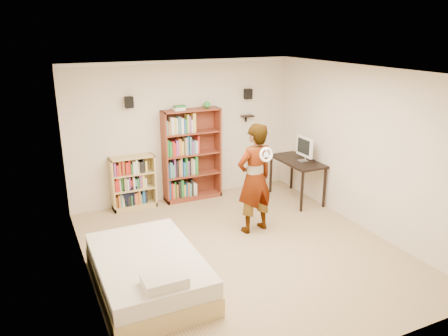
# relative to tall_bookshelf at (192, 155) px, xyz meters

# --- Properties ---
(ground) EXTENTS (4.50, 5.00, 0.01)m
(ground) POSITION_rel_tall_bookshelf_xyz_m (-0.09, -2.33, -0.90)
(ground) COLOR tan
(ground) RESTS_ON ground
(room_shell) EXTENTS (4.52, 5.02, 2.71)m
(room_shell) POSITION_rel_tall_bookshelf_xyz_m (-0.09, -2.33, 0.86)
(room_shell) COLOR beige
(room_shell) RESTS_ON ground
(crown_molding) EXTENTS (4.50, 5.00, 0.06)m
(crown_molding) POSITION_rel_tall_bookshelf_xyz_m (-0.09, -2.33, 1.77)
(crown_molding) COLOR white
(crown_molding) RESTS_ON room_shell
(speaker_left) EXTENTS (0.14, 0.12, 0.20)m
(speaker_left) POSITION_rel_tall_bookshelf_xyz_m (-1.14, 0.07, 1.10)
(speaker_left) COLOR black
(speaker_left) RESTS_ON room_shell
(speaker_right) EXTENTS (0.14, 0.12, 0.20)m
(speaker_right) POSITION_rel_tall_bookshelf_xyz_m (1.26, 0.07, 1.10)
(speaker_right) COLOR black
(speaker_right) RESTS_ON room_shell
(wall_shelf) EXTENTS (0.25, 0.16, 0.02)m
(wall_shelf) POSITION_rel_tall_bookshelf_xyz_m (1.26, 0.08, 0.65)
(wall_shelf) COLOR black
(wall_shelf) RESTS_ON room_shell
(tall_bookshelf) EXTENTS (1.13, 0.33, 1.79)m
(tall_bookshelf) POSITION_rel_tall_bookshelf_xyz_m (0.00, 0.00, 0.00)
(tall_bookshelf) COLOR brown
(tall_bookshelf) RESTS_ON ground
(low_bookshelf) EXTENTS (0.81, 0.30, 1.01)m
(low_bookshelf) POSITION_rel_tall_bookshelf_xyz_m (-1.18, 0.01, -0.39)
(low_bookshelf) COLOR #D5B973
(low_bookshelf) RESTS_ON ground
(computer_desk) EXTENTS (0.60, 1.19, 0.81)m
(computer_desk) POSITION_rel_tall_bookshelf_xyz_m (1.84, -0.93, -0.49)
(computer_desk) COLOR black
(computer_desk) RESTS_ON ground
(imac) EXTENTS (0.10, 0.47, 0.47)m
(imac) POSITION_rel_tall_bookshelf_xyz_m (1.89, -1.03, 0.15)
(imac) COLOR white
(imac) RESTS_ON computer_desk
(daybed) EXTENTS (1.29, 1.99, 0.59)m
(daybed) POSITION_rel_tall_bookshelf_xyz_m (-1.68, -2.71, -0.60)
(daybed) COLOR silver
(daybed) RESTS_ON ground
(person) EXTENTS (0.73, 0.54, 1.84)m
(person) POSITION_rel_tall_bookshelf_xyz_m (0.40, -1.80, 0.02)
(person) COLOR black
(person) RESTS_ON ground
(wii_wheel) EXTENTS (0.23, 0.09, 0.23)m
(wii_wheel) POSITION_rel_tall_bookshelf_xyz_m (0.40, -2.14, 0.52)
(wii_wheel) COLOR white
(wii_wheel) RESTS_ON person
(navy_bag) EXTENTS (0.36, 0.27, 0.44)m
(navy_bag) POSITION_rel_tall_bookshelf_xyz_m (-1.24, 0.01, -0.68)
(navy_bag) COLOR black
(navy_bag) RESTS_ON ground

